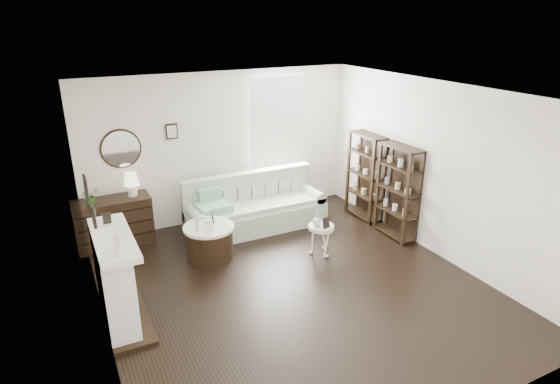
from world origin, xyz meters
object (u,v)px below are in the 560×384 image
pedestal_table (321,228)px  drum_table (210,242)px  dresser (114,222)px  sofa (254,210)px

pedestal_table → drum_table: bearing=157.7°
dresser → drum_table: bearing=-42.6°
sofa → drum_table: sofa is taller
dresser → pedestal_table: dresser is taller
drum_table → pedestal_table: size_ratio=1.59×
dresser → drum_table: dresser is taller
pedestal_table → dresser: bearing=147.7°
sofa → drum_table: size_ratio=3.12×
sofa → pedestal_table: (0.52, -1.42, 0.14)m
sofa → pedestal_table: sofa is taller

